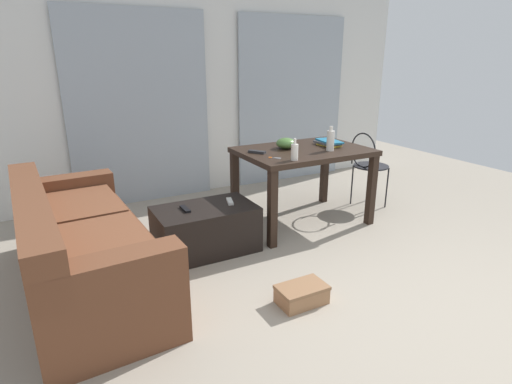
{
  "coord_description": "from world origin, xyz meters",
  "views": [
    {
      "loc": [
        -2.05,
        -1.41,
        1.62
      ],
      "look_at": [
        -0.33,
        1.79,
        0.42
      ],
      "focal_mm": 28.77,
      "sensor_mm": 36.0,
      "label": 1
    }
  ],
  "objects": [
    {
      "name": "bottle_near",
      "position": [
        0.41,
        1.66,
        0.86
      ],
      "size": [
        0.07,
        0.07,
        0.24
      ],
      "color": "beige",
      "rests_on": "craft_table"
    },
    {
      "name": "book_stack",
      "position": [
        0.55,
        1.86,
        0.79
      ],
      "size": [
        0.21,
        0.32,
        0.05
      ],
      "color": "gold",
      "rests_on": "craft_table"
    },
    {
      "name": "ground_plane",
      "position": [
        0.0,
        1.27,
        0.0
      ],
      "size": [
        8.02,
        8.02,
        0.0
      ],
      "primitive_type": "plane",
      "color": "gray"
    },
    {
      "name": "tv_remote_primary",
      "position": [
        -0.65,
        1.69,
        0.41
      ],
      "size": [
        0.09,
        0.17,
        0.02
      ],
      "primitive_type": "cube",
      "rotation": [
        0.0,
        0.0,
        -0.29
      ],
      "color": "#B7B7B2",
      "rests_on": "coffee_table"
    },
    {
      "name": "wall_back",
      "position": [
        0.0,
        3.34,
        1.29
      ],
      "size": [
        5.23,
        0.1,
        2.57
      ],
      "primitive_type": "cube",
      "color": "silver",
      "rests_on": "ground"
    },
    {
      "name": "couch",
      "position": [
        -1.9,
        1.54,
        0.31
      ],
      "size": [
        0.9,
        2.01,
        0.76
      ],
      "color": "brown",
      "rests_on": "ground"
    },
    {
      "name": "craft_table",
      "position": [
        0.23,
        1.85,
        0.66
      ],
      "size": [
        1.24,
        0.86,
        0.76
      ],
      "color": "black",
      "rests_on": "ground"
    },
    {
      "name": "tv_remote_on_table",
      "position": [
        -0.26,
        1.9,
        0.77
      ],
      "size": [
        0.14,
        0.17,
        0.02
      ],
      "primitive_type": "cube",
      "rotation": [
        0.0,
        0.0,
        0.6
      ],
      "color": "#232326",
      "rests_on": "craft_table"
    },
    {
      "name": "wire_chair",
      "position": [
        1.1,
        1.87,
        0.53
      ],
      "size": [
        0.39,
        0.39,
        0.85
      ],
      "color": "black",
      "rests_on": "ground"
    },
    {
      "name": "curtains",
      "position": [
        0.0,
        3.26,
        1.06
      ],
      "size": [
        3.57,
        0.03,
        2.12
      ],
      "color": "#99A3AD",
      "rests_on": "ground"
    },
    {
      "name": "bowl",
      "position": [
        0.09,
        1.95,
        0.81
      ],
      "size": [
        0.19,
        0.19,
        0.1
      ],
      "primitive_type": "ellipsoid",
      "color": "#477033",
      "rests_on": "craft_table"
    },
    {
      "name": "bottle_far",
      "position": [
        -0.1,
        1.5,
        0.84
      ],
      "size": [
        0.06,
        0.06,
        0.19
      ],
      "color": "beige",
      "rests_on": "craft_table"
    },
    {
      "name": "coffee_table",
      "position": [
        -0.89,
        1.67,
        0.2
      ],
      "size": [
        0.85,
        0.51,
        0.4
      ],
      "color": "black",
      "rests_on": "ground"
    },
    {
      "name": "scissors",
      "position": [
        -0.23,
        1.66,
        0.76
      ],
      "size": [
        0.09,
        0.1,
        0.0
      ],
      "color": "#9EA0A5",
      "rests_on": "craft_table"
    },
    {
      "name": "tv_remote_secondary",
      "position": [
        -1.06,
        1.69,
        0.41
      ],
      "size": [
        0.05,
        0.16,
        0.02
      ],
      "primitive_type": "cube",
      "rotation": [
        0.0,
        0.0,
        0.01
      ],
      "color": "black",
      "rests_on": "coffee_table"
    },
    {
      "name": "shoebox",
      "position": [
        -0.61,
        0.6,
        0.07
      ],
      "size": [
        0.34,
        0.21,
        0.13
      ],
      "color": "#996B47",
      "rests_on": "ground"
    }
  ]
}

